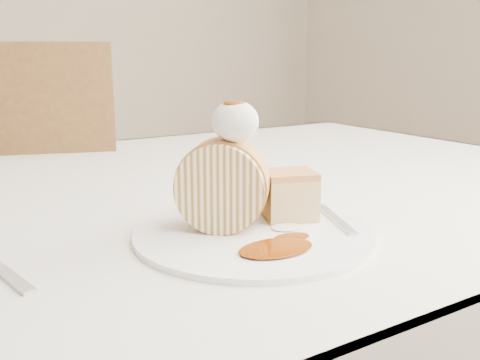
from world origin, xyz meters
TOP-DOWN VIEW (x-y plane):
  - table at (0.00, 0.20)m, footprint 1.40×0.90m
  - chair_far at (-0.13, 0.72)m, footprint 0.57×0.57m
  - plate at (-0.00, -0.04)m, footprint 0.31×0.31m
  - roulade_slice at (-0.03, -0.01)m, footprint 0.10×0.10m
  - cake_chunk at (0.05, -0.02)m, footprint 0.07×0.06m
  - whipped_cream at (-0.02, -0.02)m, footprint 0.05×0.05m
  - caramel_drizzle at (-0.02, -0.02)m, footprint 0.02×0.02m
  - caramel_pool at (-0.02, -0.09)m, footprint 0.09×0.07m
  - fork at (0.09, -0.05)m, footprint 0.07×0.14m
  - spoon at (-0.24, -0.00)m, footprint 0.05×0.14m

SIDE VIEW (x-z plane):
  - chair_far at x=-0.13m, z-range 0.07..1.02m
  - table at x=0.00m, z-range 0.29..1.04m
  - spoon at x=-0.24m, z-range 0.75..0.75m
  - plate at x=0.00m, z-range 0.75..0.76m
  - fork at x=0.09m, z-range 0.76..0.76m
  - caramel_pool at x=-0.02m, z-range 0.76..0.76m
  - cake_chunk at x=0.05m, z-range 0.76..0.80m
  - roulade_slice at x=-0.03m, z-range 0.76..0.85m
  - whipped_cream at x=-0.02m, z-range 0.85..0.89m
  - caramel_drizzle at x=-0.02m, z-range 0.89..0.89m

